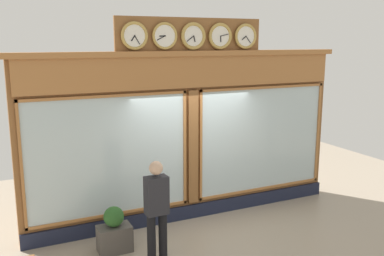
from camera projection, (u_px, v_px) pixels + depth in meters
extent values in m
cube|color=brown|center=(189.00, 138.00, 8.55)|extent=(6.53, 0.30, 3.24)
cube|color=#191E33|center=(192.00, 211.00, 8.70)|extent=(6.53, 0.08, 0.28)
cube|color=#A56936|center=(193.00, 72.00, 8.12)|extent=(6.40, 0.08, 0.59)
cube|color=#A56936|center=(192.00, 53.00, 8.07)|extent=(6.66, 0.20, 0.10)
cube|color=silver|center=(263.00, 139.00, 9.13)|extent=(2.92, 0.02, 2.15)
cube|color=#A56936|center=(265.00, 87.00, 8.90)|extent=(3.02, 0.04, 0.05)
cube|color=#A56936|center=(262.00, 188.00, 9.33)|extent=(3.02, 0.04, 0.05)
cube|color=#A56936|center=(318.00, 133.00, 9.74)|extent=(0.05, 0.04, 2.25)
cube|color=#A56936|center=(201.00, 146.00, 8.49)|extent=(0.05, 0.04, 2.25)
cube|color=silver|center=(109.00, 157.00, 7.74)|extent=(2.92, 0.02, 2.15)
cube|color=#A56936|center=(107.00, 96.00, 7.50)|extent=(3.02, 0.04, 0.05)
cube|color=#A56936|center=(112.00, 214.00, 7.94)|extent=(3.02, 0.04, 0.05)
cube|color=#A56936|center=(21.00, 167.00, 7.10)|extent=(0.05, 0.04, 2.25)
cube|color=#A56936|center=(185.00, 148.00, 8.34)|extent=(0.05, 0.04, 2.25)
cube|color=brown|center=(193.00, 147.00, 8.42)|extent=(0.20, 0.10, 2.25)
cube|color=brown|center=(192.00, 36.00, 8.04)|extent=(2.96, 0.06, 0.68)
cylinder|color=white|center=(246.00, 36.00, 8.45)|extent=(0.40, 0.02, 0.40)
torus|color=#B79347|center=(246.00, 36.00, 8.45)|extent=(0.49, 0.06, 0.49)
cube|color=black|center=(244.00, 38.00, 8.42)|extent=(0.10, 0.01, 0.08)
cube|color=black|center=(248.00, 40.00, 8.47)|extent=(0.12, 0.01, 0.14)
sphere|color=black|center=(246.00, 36.00, 8.43)|extent=(0.02, 0.02, 0.02)
cylinder|color=white|center=(220.00, 36.00, 8.21)|extent=(0.40, 0.02, 0.40)
torus|color=#B79347|center=(220.00, 36.00, 8.21)|extent=(0.50, 0.06, 0.50)
cube|color=black|center=(221.00, 39.00, 8.21)|extent=(0.02, 0.01, 0.11)
cube|color=black|center=(224.00, 35.00, 8.23)|extent=(0.17, 0.01, 0.05)
sphere|color=black|center=(221.00, 36.00, 8.19)|extent=(0.02, 0.02, 0.02)
cylinder|color=white|center=(193.00, 36.00, 7.97)|extent=(0.40, 0.02, 0.40)
torus|color=#B79347|center=(193.00, 36.00, 7.97)|extent=(0.51, 0.07, 0.51)
cube|color=black|center=(194.00, 39.00, 7.97)|extent=(0.05, 0.01, 0.11)
cube|color=black|center=(190.00, 39.00, 7.94)|extent=(0.15, 0.01, 0.11)
sphere|color=black|center=(194.00, 36.00, 7.95)|extent=(0.02, 0.02, 0.02)
cylinder|color=white|center=(165.00, 36.00, 7.73)|extent=(0.40, 0.02, 0.40)
torus|color=#B79347|center=(165.00, 36.00, 7.73)|extent=(0.49, 0.05, 0.49)
cube|color=black|center=(162.00, 36.00, 7.69)|extent=(0.11, 0.01, 0.02)
cube|color=black|center=(161.00, 38.00, 7.69)|extent=(0.16, 0.01, 0.09)
sphere|color=black|center=(165.00, 36.00, 7.71)|extent=(0.02, 0.02, 0.02)
cylinder|color=white|center=(134.00, 36.00, 7.49)|extent=(0.40, 0.02, 0.40)
torus|color=#B79347|center=(135.00, 36.00, 7.49)|extent=(0.50, 0.06, 0.50)
cube|color=black|center=(133.00, 38.00, 7.47)|extent=(0.08, 0.01, 0.10)
cube|color=black|center=(137.00, 40.00, 7.51)|extent=(0.10, 0.01, 0.15)
sphere|color=black|center=(135.00, 36.00, 7.48)|extent=(0.02, 0.02, 0.02)
cylinder|color=black|center=(151.00, 239.00, 6.88)|extent=(0.14, 0.14, 0.82)
cylinder|color=black|center=(163.00, 236.00, 6.97)|extent=(0.14, 0.14, 0.82)
cube|color=#232328|center=(156.00, 195.00, 6.78)|extent=(0.37, 0.23, 0.62)
sphere|color=tan|center=(156.00, 168.00, 6.69)|extent=(0.22, 0.22, 0.22)
cube|color=#4C4742|center=(115.00, 239.00, 7.29)|extent=(0.56, 0.36, 0.45)
sphere|color=#285623|center=(114.00, 217.00, 7.21)|extent=(0.35, 0.35, 0.35)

